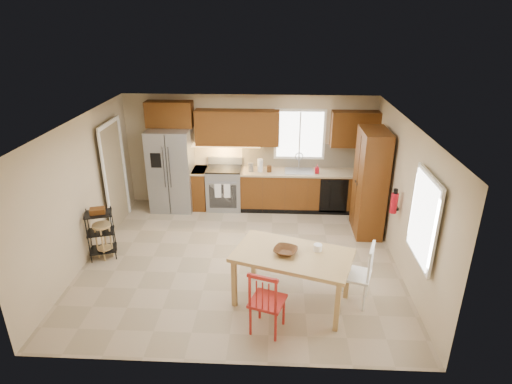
{
  "coord_description": "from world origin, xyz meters",
  "views": [
    {
      "loc": [
        0.6,
        -6.61,
        4.14
      ],
      "look_at": [
        0.25,
        0.4,
        1.15
      ],
      "focal_mm": 30.0,
      "sensor_mm": 36.0,
      "label": 1
    }
  ],
  "objects_px": {
    "dining_table": "(292,278)",
    "bar_stool": "(104,241)",
    "refrigerator": "(172,170)",
    "table_jar": "(318,249)",
    "soap_bottle": "(317,169)",
    "pantry": "(370,183)",
    "fire_extinguisher": "(394,203)",
    "table_bowl": "(285,254)",
    "chair_red": "(268,300)",
    "range_stove": "(224,189)",
    "utility_cart": "(101,234)",
    "chair_white": "(355,273)"
  },
  "relations": [
    {
      "from": "fire_extinguisher",
      "to": "chair_red",
      "type": "relative_size",
      "value": 0.36
    },
    {
      "from": "table_bowl",
      "to": "bar_stool",
      "type": "relative_size",
      "value": 0.52
    },
    {
      "from": "range_stove",
      "to": "chair_white",
      "type": "bearing_deg",
      "value": -54.44
    },
    {
      "from": "pantry",
      "to": "table_bowl",
      "type": "relative_size",
      "value": 6.08
    },
    {
      "from": "range_stove",
      "to": "bar_stool",
      "type": "height_order",
      "value": "range_stove"
    },
    {
      "from": "range_stove",
      "to": "table_jar",
      "type": "xyz_separation_m",
      "value": [
        1.79,
        -3.25,
        0.41
      ]
    },
    {
      "from": "soap_bottle",
      "to": "dining_table",
      "type": "distance_m",
      "value": 3.38
    },
    {
      "from": "pantry",
      "to": "range_stove",
      "type": "bearing_deg",
      "value": 161.71
    },
    {
      "from": "fire_extinguisher",
      "to": "chair_white",
      "type": "height_order",
      "value": "fire_extinguisher"
    },
    {
      "from": "chair_white",
      "to": "dining_table",
      "type": "bearing_deg",
      "value": 111.25
    },
    {
      "from": "refrigerator",
      "to": "table_jar",
      "type": "xyz_separation_m",
      "value": [
        2.94,
        -3.19,
        -0.04
      ]
    },
    {
      "from": "table_bowl",
      "to": "fire_extinguisher",
      "type": "bearing_deg",
      "value": 35.3
    },
    {
      "from": "refrigerator",
      "to": "range_stove",
      "type": "bearing_deg",
      "value": 2.99
    },
    {
      "from": "soap_bottle",
      "to": "dining_table",
      "type": "height_order",
      "value": "soap_bottle"
    },
    {
      "from": "utility_cart",
      "to": "table_bowl",
      "type": "bearing_deg",
      "value": -37.9
    },
    {
      "from": "soap_bottle",
      "to": "fire_extinguisher",
      "type": "relative_size",
      "value": 0.53
    },
    {
      "from": "fire_extinguisher",
      "to": "table_jar",
      "type": "distance_m",
      "value": 1.86
    },
    {
      "from": "fire_extinguisher",
      "to": "dining_table",
      "type": "relative_size",
      "value": 0.21
    },
    {
      "from": "range_stove",
      "to": "fire_extinguisher",
      "type": "xyz_separation_m",
      "value": [
        3.18,
        -2.04,
        0.64
      ]
    },
    {
      "from": "chair_red",
      "to": "table_jar",
      "type": "bearing_deg",
      "value": 64.54
    },
    {
      "from": "table_bowl",
      "to": "soap_bottle",
      "type": "bearing_deg",
      "value": 77.58
    },
    {
      "from": "dining_table",
      "to": "bar_stool",
      "type": "relative_size",
      "value": 2.56
    },
    {
      "from": "table_bowl",
      "to": "utility_cart",
      "type": "relative_size",
      "value": 0.38
    },
    {
      "from": "range_stove",
      "to": "bar_stool",
      "type": "distance_m",
      "value": 2.95
    },
    {
      "from": "table_jar",
      "to": "bar_stool",
      "type": "bearing_deg",
      "value": 164.73
    },
    {
      "from": "pantry",
      "to": "fire_extinguisher",
      "type": "bearing_deg",
      "value": -79.22
    },
    {
      "from": "soap_bottle",
      "to": "utility_cart",
      "type": "bearing_deg",
      "value": -151.74
    },
    {
      "from": "pantry",
      "to": "chair_red",
      "type": "bearing_deg",
      "value": -122.33
    },
    {
      "from": "refrigerator",
      "to": "table_bowl",
      "type": "relative_size",
      "value": 5.27
    },
    {
      "from": "pantry",
      "to": "utility_cart",
      "type": "height_order",
      "value": "pantry"
    },
    {
      "from": "dining_table",
      "to": "pantry",
      "type": "bearing_deg",
      "value": 74.86
    },
    {
      "from": "range_stove",
      "to": "fire_extinguisher",
      "type": "bearing_deg",
      "value": -32.62
    },
    {
      "from": "refrigerator",
      "to": "table_jar",
      "type": "relative_size",
      "value": 11.45
    },
    {
      "from": "dining_table",
      "to": "chair_red",
      "type": "distance_m",
      "value": 0.74
    },
    {
      "from": "soap_bottle",
      "to": "chair_red",
      "type": "distance_m",
      "value": 4.07
    },
    {
      "from": "pantry",
      "to": "chair_red",
      "type": "distance_m",
      "value": 3.62
    },
    {
      "from": "refrigerator",
      "to": "soap_bottle",
      "type": "bearing_deg",
      "value": -0.45
    },
    {
      "from": "range_stove",
      "to": "utility_cart",
      "type": "distance_m",
      "value": 2.96
    },
    {
      "from": "table_jar",
      "to": "utility_cart",
      "type": "xyz_separation_m",
      "value": [
        -3.74,
        1.03,
        -0.42
      ]
    },
    {
      "from": "fire_extinguisher",
      "to": "table_bowl",
      "type": "relative_size",
      "value": 1.04
    },
    {
      "from": "soap_bottle",
      "to": "dining_table",
      "type": "bearing_deg",
      "value": -100.63
    },
    {
      "from": "range_stove",
      "to": "table_bowl",
      "type": "xyz_separation_m",
      "value": [
        1.31,
        -3.36,
        0.38
      ]
    },
    {
      "from": "refrigerator",
      "to": "pantry",
      "type": "xyz_separation_m",
      "value": [
        4.13,
        -0.93,
        0.14
      ]
    },
    {
      "from": "soap_bottle",
      "to": "chair_white",
      "type": "xyz_separation_m",
      "value": [
        0.34,
        -3.22,
        -0.49
      ]
    },
    {
      "from": "chair_red",
      "to": "soap_bottle",
      "type": "bearing_deg",
      "value": 94.43
    },
    {
      "from": "dining_table",
      "to": "bar_stool",
      "type": "distance_m",
      "value": 3.51
    },
    {
      "from": "range_stove",
      "to": "pantry",
      "type": "xyz_separation_m",
      "value": [
        2.98,
        -0.99,
        0.59
      ]
    },
    {
      "from": "range_stove",
      "to": "dining_table",
      "type": "relative_size",
      "value": 0.54
    },
    {
      "from": "table_bowl",
      "to": "bar_stool",
      "type": "xyz_separation_m",
      "value": [
        -3.22,
        1.12,
        -0.51
      ]
    },
    {
      "from": "chair_white",
      "to": "bar_stool",
      "type": "xyz_separation_m",
      "value": [
        -4.28,
        1.07,
        -0.17
      ]
    }
  ]
}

